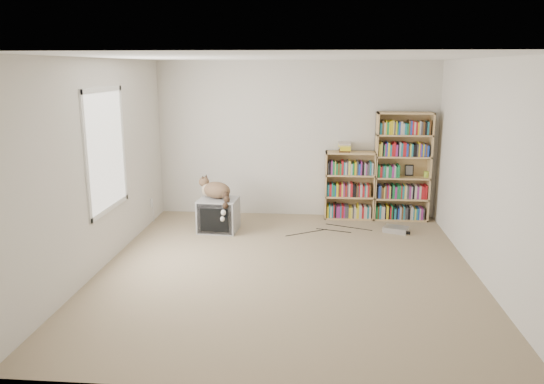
# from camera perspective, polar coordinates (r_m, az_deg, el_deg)

# --- Properties ---
(floor) EXTENTS (4.50, 5.00, 0.01)m
(floor) POSITION_cam_1_polar(r_m,az_deg,el_deg) (6.50, 1.60, -8.33)
(floor) COLOR gray
(floor) RESTS_ON ground
(wall_back) EXTENTS (4.50, 0.02, 2.50)m
(wall_back) POSITION_cam_1_polar(r_m,az_deg,el_deg) (8.61, 2.60, 5.64)
(wall_back) COLOR beige
(wall_back) RESTS_ON floor
(wall_front) EXTENTS (4.50, 0.02, 2.50)m
(wall_front) POSITION_cam_1_polar(r_m,az_deg,el_deg) (3.73, -0.48, -4.58)
(wall_front) COLOR beige
(wall_front) RESTS_ON floor
(wall_left) EXTENTS (0.02, 5.00, 2.50)m
(wall_left) POSITION_cam_1_polar(r_m,az_deg,el_deg) (6.66, -18.07, 2.74)
(wall_left) COLOR beige
(wall_left) RESTS_ON floor
(wall_right) EXTENTS (0.02, 5.00, 2.50)m
(wall_right) POSITION_cam_1_polar(r_m,az_deg,el_deg) (6.43, 22.13, 2.06)
(wall_right) COLOR beige
(wall_right) RESTS_ON floor
(ceiling) EXTENTS (4.50, 5.00, 0.02)m
(ceiling) POSITION_cam_1_polar(r_m,az_deg,el_deg) (6.04, 1.75, 14.29)
(ceiling) COLOR white
(ceiling) RESTS_ON wall_back
(window) EXTENTS (0.02, 1.22, 1.52)m
(window) POSITION_cam_1_polar(r_m,az_deg,el_deg) (6.81, -17.42, 4.29)
(window) COLOR white
(window) RESTS_ON wall_left
(crt_tv) EXTENTS (0.59, 0.55, 0.49)m
(crt_tv) POSITION_cam_1_polar(r_m,az_deg,el_deg) (7.96, -5.76, -2.46)
(crt_tv) COLOR #99999B
(crt_tv) RESTS_ON floor
(cat) EXTENTS (0.60, 0.67, 0.54)m
(cat) POSITION_cam_1_polar(r_m,az_deg,el_deg) (7.87, -5.90, -0.11)
(cat) COLOR #362116
(cat) RESTS_ON crt_tv
(bookcase_tall) EXTENTS (0.86, 0.30, 1.72)m
(bookcase_tall) POSITION_cam_1_polar(r_m,az_deg,el_deg) (8.64, 13.82, 2.41)
(bookcase_tall) COLOR #A77D53
(bookcase_tall) RESTS_ON floor
(bookcase_short) EXTENTS (0.79, 0.30, 1.09)m
(bookcase_short) POSITION_cam_1_polar(r_m,az_deg,el_deg) (8.62, 8.34, 0.46)
(bookcase_short) COLOR #A77D53
(bookcase_short) RESTS_ON floor
(book_stack) EXTENTS (0.20, 0.27, 0.14)m
(book_stack) POSITION_cam_1_polar(r_m,az_deg,el_deg) (8.49, 7.90, 4.81)
(book_stack) COLOR #B0171E
(book_stack) RESTS_ON bookcase_short
(green_mug) EXTENTS (0.08, 0.08, 0.09)m
(green_mug) POSITION_cam_1_polar(r_m,az_deg,el_deg) (8.71, 16.27, 1.86)
(green_mug) COLOR #A2C337
(green_mug) RESTS_ON bookcase_tall
(framed_print) EXTENTS (0.13, 0.05, 0.18)m
(framed_print) POSITION_cam_1_polar(r_m,az_deg,el_deg) (8.75, 14.54, 2.30)
(framed_print) COLOR black
(framed_print) RESTS_ON bookcase_tall
(dvd_player) EXTENTS (0.41, 0.36, 0.08)m
(dvd_player) POSITION_cam_1_polar(r_m,az_deg,el_deg) (8.12, 13.18, -3.94)
(dvd_player) COLOR silver
(dvd_player) RESTS_ON floor
(wall_outlet) EXTENTS (0.01, 0.08, 0.13)m
(wall_outlet) POSITION_cam_1_polar(r_m,az_deg,el_deg) (8.54, -12.84, -1.11)
(wall_outlet) COLOR silver
(wall_outlet) RESTS_ON wall_left
(floor_cables) EXTENTS (1.20, 0.70, 0.01)m
(floor_cables) POSITION_cam_1_polar(r_m,az_deg,el_deg) (8.04, 4.84, -4.05)
(floor_cables) COLOR black
(floor_cables) RESTS_ON floor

